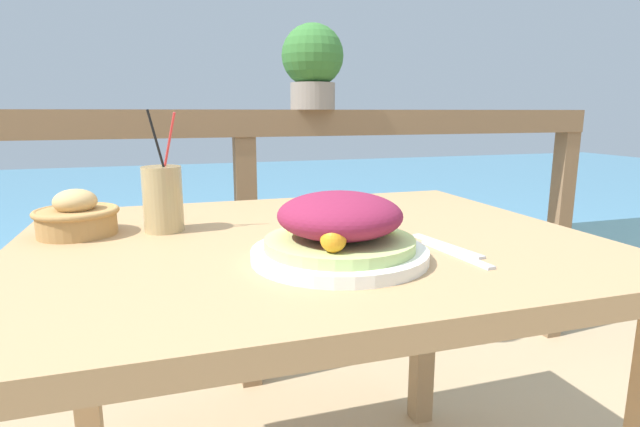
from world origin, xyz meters
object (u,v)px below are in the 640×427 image
salad_plate (340,231)px  drink_glass (163,199)px  bread_basket (77,217)px  potted_plant (313,63)px

salad_plate → drink_glass: 0.41m
bread_basket → potted_plant: 1.00m
drink_glass → bread_basket: (-0.17, 0.02, -0.03)m
drink_glass → potted_plant: bearing=51.3°
bread_basket → drink_glass: bearing=-6.1°
drink_glass → potted_plant: potted_plant is taller
bread_basket → potted_plant: size_ratio=0.56×
bread_basket → potted_plant: potted_plant is taller
drink_glass → bread_basket: bearing=173.9°
salad_plate → drink_glass: drink_glass is taller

